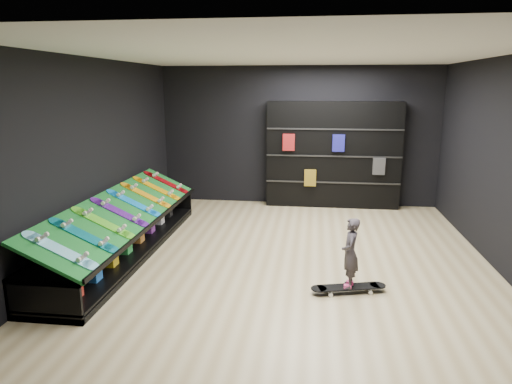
# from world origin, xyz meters

# --- Properties ---
(floor) EXTENTS (6.00, 7.00, 0.01)m
(floor) POSITION_xyz_m (0.00, 0.00, 0.00)
(floor) COLOR tan
(floor) RESTS_ON ground
(ceiling) EXTENTS (6.00, 7.00, 0.01)m
(ceiling) POSITION_xyz_m (0.00, 0.00, 3.00)
(ceiling) COLOR white
(ceiling) RESTS_ON ground
(wall_back) EXTENTS (6.00, 0.02, 3.00)m
(wall_back) POSITION_xyz_m (0.00, 3.50, 1.50)
(wall_back) COLOR black
(wall_back) RESTS_ON ground
(wall_front) EXTENTS (6.00, 0.02, 3.00)m
(wall_front) POSITION_xyz_m (0.00, -3.50, 1.50)
(wall_front) COLOR black
(wall_front) RESTS_ON ground
(wall_left) EXTENTS (0.02, 7.00, 3.00)m
(wall_left) POSITION_xyz_m (-3.00, 0.00, 1.50)
(wall_left) COLOR black
(wall_left) RESTS_ON ground
(wall_right) EXTENTS (0.02, 7.00, 3.00)m
(wall_right) POSITION_xyz_m (3.00, 0.00, 1.50)
(wall_right) COLOR black
(wall_right) RESTS_ON ground
(display_rack) EXTENTS (0.90, 4.50, 0.50)m
(display_rack) POSITION_xyz_m (-2.55, 0.00, 0.25)
(display_rack) COLOR black
(display_rack) RESTS_ON ground
(turf_ramp) EXTENTS (0.92, 4.50, 0.46)m
(turf_ramp) POSITION_xyz_m (-2.50, 0.00, 0.71)
(turf_ramp) COLOR #0D581B
(turf_ramp) RESTS_ON display_rack
(back_shelving) EXTENTS (2.83, 0.33, 2.26)m
(back_shelving) POSITION_xyz_m (0.76, 3.32, 1.13)
(back_shelving) COLOR black
(back_shelving) RESTS_ON ground
(floor_skateboard) EXTENTS (1.00, 0.46, 0.09)m
(floor_skateboard) POSITION_xyz_m (0.85, -1.02, 0.04)
(floor_skateboard) COLOR black
(floor_skateboard) RESTS_ON ground
(child) EXTENTS (0.16, 0.22, 0.54)m
(child) POSITION_xyz_m (0.85, -1.02, 0.36)
(child) COLOR black
(child) RESTS_ON floor_skateboard
(display_board_0) EXTENTS (0.93, 0.22, 0.50)m
(display_board_0) POSITION_xyz_m (-2.49, -1.90, 0.74)
(display_board_0) COLOR #0CB2E5
(display_board_0) RESTS_ON turf_ramp
(display_board_1) EXTENTS (0.93, 0.22, 0.50)m
(display_board_1) POSITION_xyz_m (-2.49, -1.36, 0.74)
(display_board_1) COLOR #0C8C99
(display_board_1) RESTS_ON turf_ramp
(display_board_2) EXTENTS (0.93, 0.22, 0.50)m
(display_board_2) POSITION_xyz_m (-2.49, -0.81, 0.74)
(display_board_2) COLOR green
(display_board_2) RESTS_ON turf_ramp
(display_board_3) EXTENTS (0.93, 0.22, 0.50)m
(display_board_3) POSITION_xyz_m (-2.49, -0.27, 0.74)
(display_board_3) COLOR purple
(display_board_3) RESTS_ON turf_ramp
(display_board_4) EXTENTS (0.93, 0.22, 0.50)m
(display_board_4) POSITION_xyz_m (-2.49, 0.27, 0.74)
(display_board_4) COLOR blue
(display_board_4) RESTS_ON turf_ramp
(display_board_5) EXTENTS (0.93, 0.22, 0.50)m
(display_board_5) POSITION_xyz_m (-2.49, 0.81, 0.74)
(display_board_5) COLOR orange
(display_board_5) RESTS_ON turf_ramp
(display_board_6) EXTENTS (0.93, 0.22, 0.50)m
(display_board_6) POSITION_xyz_m (-2.49, 1.36, 0.74)
(display_board_6) COLOR yellow
(display_board_6) RESTS_ON turf_ramp
(display_board_7) EXTENTS (0.93, 0.22, 0.50)m
(display_board_7) POSITION_xyz_m (-2.49, 1.90, 0.74)
(display_board_7) COLOR red
(display_board_7) RESTS_ON turf_ramp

